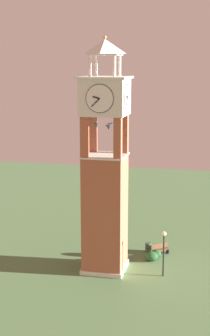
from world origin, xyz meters
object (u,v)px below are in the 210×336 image
park_bench (160,249)px  clock_tower (105,177)px  lamp_post (164,245)px  trash_bin (148,247)px

park_bench → clock_tower: bearing=47.1°
lamp_post → trash_bin: (1.89, -4.92, -2.13)m
clock_tower → park_bench: bearing=-132.9°
clock_tower → trash_bin: clock_tower is taller
lamp_post → trash_bin: lamp_post is taller
clock_tower → lamp_post: 6.89m
lamp_post → clock_tower: bearing=-3.6°
trash_bin → park_bench: bearing=160.1°
park_bench → trash_bin: park_bench is taller
park_bench → lamp_post: (-0.77, 4.51, 2.05)m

